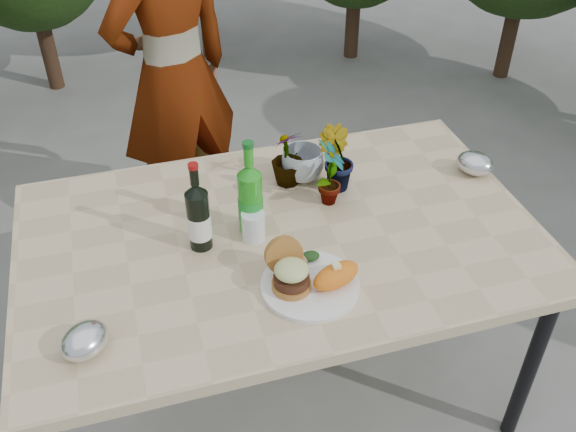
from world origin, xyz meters
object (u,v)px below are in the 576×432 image
object	(u,v)px
dinner_plate	(310,286)
person	(174,76)
patio_table	(281,247)
wine_bottle	(199,217)

from	to	relation	value
dinner_plate	person	world-z (taller)	person
patio_table	wine_bottle	bearing A→B (deg)	176.88
dinner_plate	person	xyz separation A→B (m)	(-0.18, 1.30, 0.06)
dinner_plate	wine_bottle	world-z (taller)	wine_bottle
patio_table	wine_bottle	distance (m)	0.30
patio_table	person	xyz separation A→B (m)	(-0.17, 1.05, 0.12)
patio_table	dinner_plate	distance (m)	0.26
patio_table	wine_bottle	world-z (taller)	wine_bottle
patio_table	dinner_plate	bearing A→B (deg)	-86.67
dinner_plate	person	bearing A→B (deg)	98.07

